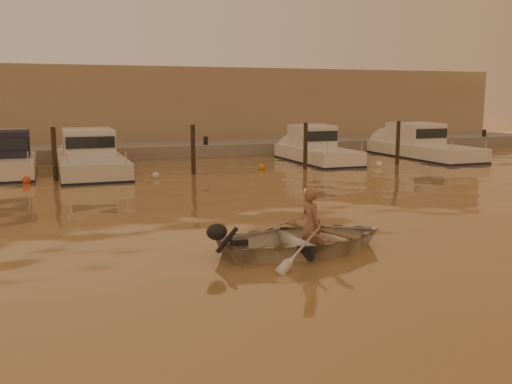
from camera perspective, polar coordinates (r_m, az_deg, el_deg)
name	(u,v)px	position (r m, az deg, el deg)	size (l,w,h in m)	color
ground_plane	(385,268)	(10.84, 12.80, -7.38)	(160.00, 160.00, 0.00)	olive
dinghy	(307,239)	(11.65, 5.09, -4.71)	(2.57, 3.59, 0.74)	silver
person	(311,226)	(11.64, 5.55, -3.43)	(0.59, 0.39, 1.62)	#905F48
outboard_motor	(238,245)	(11.03, -1.82, -5.34)	(0.90, 0.40, 0.70)	black
oar_port	(318,230)	(11.73, 6.18, -3.78)	(0.06, 0.06, 2.10)	brown
oar_starboard	(309,231)	(11.63, 5.32, -3.88)	(0.06, 0.06, 2.10)	brown
moored_boat_1	(9,160)	(24.85, -23.44, 2.99)	(1.92, 5.84, 1.75)	beige
moored_boat_2	(90,157)	(24.85, -16.26, 3.40)	(2.54, 8.41, 1.75)	silver
moored_boat_4	(317,149)	(27.62, 6.10, 4.30)	(2.10, 6.52, 1.75)	white
moored_boat_5	(423,145)	(30.78, 16.35, 4.50)	(2.40, 7.99, 1.75)	silver
piling_1	(55,157)	(22.59, -19.49, 3.36)	(0.18, 0.18, 2.20)	#2D2319
piling_2	(193,152)	(23.25, -6.31, 4.00)	(0.18, 0.18, 2.20)	#2D2319
piling_3	(305,148)	(24.91, 4.96, 4.39)	(0.18, 0.18, 2.20)	#2D2319
piling_4	(398,145)	(27.23, 13.99, 4.58)	(0.18, 0.18, 2.20)	#2D2319
fender_b	(26,180)	(22.33, -21.98, 1.07)	(0.30, 0.30, 0.30)	#DB4419
fender_c	(156,176)	(22.30, -10.00, 1.61)	(0.30, 0.30, 0.30)	silver
fender_d	(262,167)	(24.56, 0.58, 2.47)	(0.30, 0.30, 0.30)	#C77417
fender_e	(379,164)	(26.24, 12.19, 2.71)	(0.30, 0.30, 0.30)	white
quay	(162,153)	(30.85, -9.36, 3.88)	(52.00, 4.00, 1.00)	gray
waterfront_building	(144,108)	(36.14, -11.11, 8.21)	(46.00, 7.00, 4.80)	#9E8466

